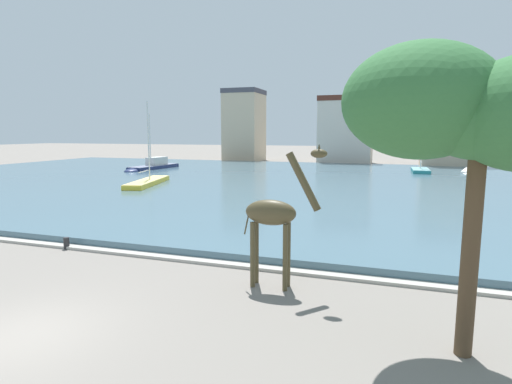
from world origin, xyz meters
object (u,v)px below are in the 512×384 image
object	(u,v)px
sailboat_yellow	(151,183)
mooring_bollard	(66,243)
sailboat_white	(473,172)
giraffe_statue	(275,215)
shade_tree	(469,109)
sailboat_navy	(151,167)
sailboat_teal	(420,171)

from	to	relation	value
sailboat_yellow	mooring_bollard	bearing A→B (deg)	-67.37
mooring_bollard	sailboat_white	bearing A→B (deg)	60.88
giraffe_statue	mooring_bollard	world-z (taller)	giraffe_statue
giraffe_statue	sailboat_yellow	bearing A→B (deg)	131.38
sailboat_yellow	mooring_bollard	world-z (taller)	sailboat_yellow
shade_tree	mooring_bollard	bearing A→B (deg)	164.93
sailboat_navy	shade_tree	size ratio (longest dim) A/B	1.38
sailboat_yellow	mooring_bollard	size ratio (longest dim) A/B	18.28
sailboat_navy	sailboat_white	bearing A→B (deg)	12.77
shade_tree	mooring_bollard	xyz separation A→B (m)	(-14.61, 3.93, -5.18)
shade_tree	giraffe_statue	bearing A→B (deg)	152.45
shade_tree	mooring_bollard	world-z (taller)	shade_tree
shade_tree	sailboat_white	bearing A→B (deg)	80.12
sailboat_teal	shade_tree	world-z (taller)	sailboat_teal
sailboat_yellow	sailboat_teal	distance (m)	31.07
giraffe_statue	mooring_bollard	bearing A→B (deg)	171.95
shade_tree	sailboat_navy	bearing A→B (deg)	130.96
sailboat_white	sailboat_yellow	bearing A→B (deg)	-144.06
sailboat_yellow	sailboat_navy	distance (m)	15.44
giraffe_statue	shade_tree	bearing A→B (deg)	-27.55
giraffe_statue	sailboat_yellow	distance (m)	26.26
sailboat_white	sailboat_teal	world-z (taller)	sailboat_teal
sailboat_navy	mooring_bollard	world-z (taller)	sailboat_navy
shade_tree	mooring_bollard	distance (m)	15.99
sailboat_yellow	shade_tree	xyz separation A→B (m)	(22.23, -22.21, 5.00)
sailboat_yellow	sailboat_navy	size ratio (longest dim) A/B	0.96
sailboat_yellow	shade_tree	distance (m)	31.82
sailboat_white	sailboat_navy	distance (m)	39.17
sailboat_white	sailboat_navy	size ratio (longest dim) A/B	0.88
shade_tree	mooring_bollard	size ratio (longest dim) A/B	13.80
sailboat_white	mooring_bollard	distance (m)	45.71
giraffe_statue	sailboat_teal	size ratio (longest dim) A/B	0.53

